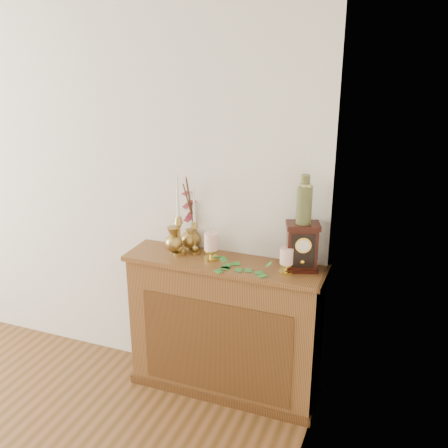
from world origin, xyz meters
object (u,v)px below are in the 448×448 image
at_px(candlestick_center, 195,232).
at_px(bud_vase, 174,241).
at_px(ginger_jar, 191,215).
at_px(ceramic_vase, 304,202).
at_px(candlestick_left, 179,229).
at_px(mantel_clock, 302,247).

distance_m(candlestick_center, bud_vase, 0.14).
relative_size(candlestick_center, bud_vase, 2.43).
xyz_separation_m(candlestick_center, ginger_jar, (-0.07, 0.10, 0.08)).
xyz_separation_m(candlestick_center, ceramic_vase, (0.67, 0.01, 0.27)).
xyz_separation_m(candlestick_left, ceramic_vase, (0.76, 0.06, 0.24)).
bearing_deg(candlestick_left, ceramic_vase, 4.42).
bearing_deg(ginger_jar, mantel_clock, -7.37).
xyz_separation_m(bud_vase, mantel_clock, (0.79, 0.06, 0.05)).
height_order(candlestick_center, bud_vase, candlestick_center).
height_order(candlestick_center, mantel_clock, candlestick_center).
bearing_deg(mantel_clock, ceramic_vase, 90.00).
bearing_deg(candlestick_left, mantel_clock, 4.23).
distance_m(candlestick_left, ginger_jar, 0.16).
distance_m(candlestick_left, mantel_clock, 0.76).
bearing_deg(ginger_jar, bud_vase, -106.58).
distance_m(candlestick_left, bud_vase, 0.09).
height_order(candlestick_left, candlestick_center, candlestick_left).
bearing_deg(ceramic_vase, ginger_jar, 172.80).
distance_m(candlestick_left, ceramic_vase, 0.80).
relative_size(candlestick_left, ginger_jar, 1.06).
xyz_separation_m(ginger_jar, ceramic_vase, (0.74, -0.09, 0.19)).
relative_size(candlestick_left, ceramic_vase, 1.82).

